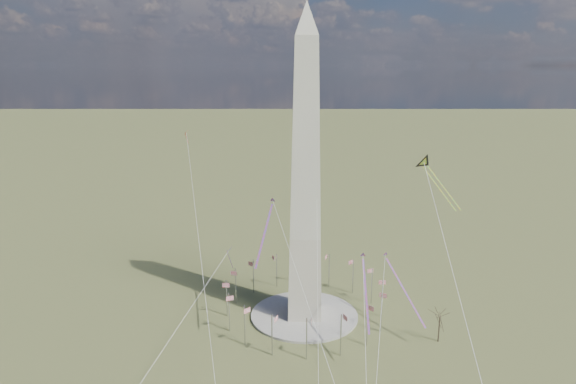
{
  "coord_description": "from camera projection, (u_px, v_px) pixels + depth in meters",
  "views": [
    {
      "loc": [
        -4.37,
        -157.89,
        82.16
      ],
      "look_at": [
        -5.49,
        0.0,
        43.2
      ],
      "focal_mm": 32.0,
      "sensor_mm": 36.0,
      "label": 1
    }
  ],
  "objects": [
    {
      "name": "flagpole_ring",
      "position": [
        304.0,
        296.0,
        171.2
      ],
      "size": [
        54.4,
        54.4,
        13.0
      ],
      "color": "#B8B9BF",
      "rests_on": "ground"
    },
    {
      "name": "ground",
      "position": [
        304.0,
        316.0,
        172.95
      ],
      "size": [
        2000.0,
        2000.0,
        0.0
      ],
      "primitive_type": "plane",
      "color": "#50542A",
      "rests_on": "ground"
    },
    {
      "name": "kite_streamer_right",
      "position": [
        398.0,
        278.0,
        164.11
      ],
      "size": [
        10.4,
        22.53,
        16.36
      ],
      "rotation": [
        0.0,
        0.0,
        3.53
      ],
      "color": "red",
      "rests_on": "ground"
    },
    {
      "name": "plaza",
      "position": [
        304.0,
        315.0,
        172.85
      ],
      "size": [
        36.0,
        36.0,
        0.8
      ],
      "primitive_type": "cylinder",
      "color": "#A8A49A",
      "rests_on": "ground"
    },
    {
      "name": "tree_near",
      "position": [
        440.0,
        316.0,
        155.07
      ],
      "size": [
        6.96,
        6.96,
        12.17
      ],
      "color": "#423728",
      "rests_on": "ground"
    },
    {
      "name": "kite_diamond_purple",
      "position": [
        230.0,
        252.0,
        178.34
      ],
      "size": [
        1.96,
        2.79,
        8.22
      ],
      "rotation": [
        0.0,
        0.0,
        2.43
      ],
      "color": "navy",
      "rests_on": "ground"
    },
    {
      "name": "kite_delta_black",
      "position": [
        426.0,
        165.0,
        165.78
      ],
      "size": [
        12.42,
        18.19,
        15.21
      ],
      "rotation": [
        0.0,
        0.0,
        3.62
      ],
      "color": "black",
      "rests_on": "ground"
    },
    {
      "name": "washington_monument",
      "position": [
        305.0,
        177.0,
        161.46
      ],
      "size": [
        15.56,
        15.56,
        100.0
      ],
      "color": "beige",
      "rests_on": "plaza"
    },
    {
      "name": "kite_small_red",
      "position": [
        186.0,
        134.0,
        192.94
      ],
      "size": [
        1.45,
        2.3,
        5.11
      ],
      "rotation": [
        0.0,
        0.0,
        2.67
      ],
      "color": "red",
      "rests_on": "ground"
    },
    {
      "name": "kite_streamer_left",
      "position": [
        365.0,
        281.0,
        150.04
      ],
      "size": [
        2.14,
        22.54,
        15.47
      ],
      "rotation": [
        0.0,
        0.0,
        3.11
      ],
      "color": "red",
      "rests_on": "ground"
    },
    {
      "name": "kite_streamer_mid",
      "position": [
        267.0,
        223.0,
        156.79
      ],
      "size": [
        5.63,
        22.35,
        15.47
      ],
      "rotation": [
        0.0,
        0.0,
        2.95
      ],
      "color": "red",
      "rests_on": "ground"
    },
    {
      "name": "kite_small_white",
      "position": [
        316.0,
        64.0,
        191.99
      ],
      "size": [
        1.28,
        1.69,
        4.34
      ],
      "rotation": [
        0.0,
        0.0,
        2.94
      ],
      "color": "silver",
      "rests_on": "ground"
    }
  ]
}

